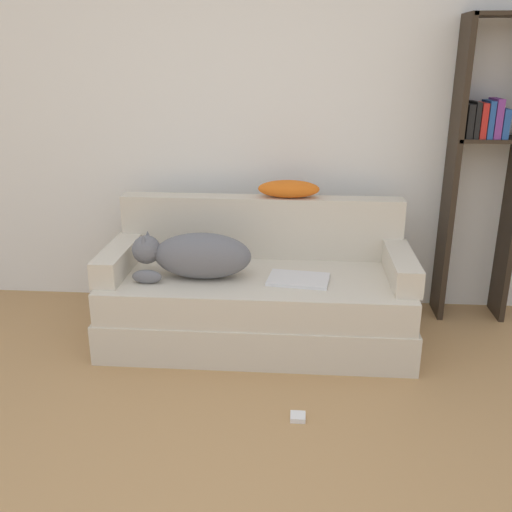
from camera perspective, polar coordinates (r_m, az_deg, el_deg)
wall_back at (r=3.94m, az=0.30°, el=14.27°), size 7.45×0.06×2.70m
couch at (r=3.58m, az=0.12°, el=-5.15°), size 1.87×0.84×0.44m
couch_backrest at (r=3.76m, az=0.53°, el=2.97°), size 1.83×0.15×0.40m
couch_arm_left at (r=3.62m, az=-13.58°, el=-0.26°), size 0.15×0.65×0.15m
couch_arm_right at (r=3.50m, az=14.29°, el=-1.00°), size 0.15×0.65×0.15m
dog at (r=3.41m, az=-6.12°, el=0.07°), size 0.71×0.28×0.28m
laptop at (r=3.39m, az=4.27°, el=-2.34°), size 0.38×0.29×0.02m
throw_pillow at (r=3.68m, az=3.29°, el=6.72°), size 0.39×0.17×0.11m
bookshelf at (r=3.96m, az=21.93°, el=9.26°), size 0.44×0.26×1.94m
power_adapter at (r=2.94m, az=4.21°, el=-15.75°), size 0.08×0.08×0.03m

